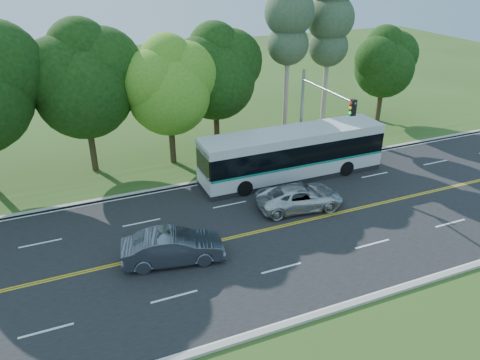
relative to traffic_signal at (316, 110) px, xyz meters
name	(u,v)px	position (x,y,z in m)	size (l,w,h in m)	color
ground	(261,231)	(-6.49, -5.40, -4.67)	(120.00, 120.00, 0.00)	#2E501A
road	(261,231)	(-6.49, -5.40, -4.66)	(60.00, 14.00, 0.02)	black
curb_north	(217,179)	(-6.49, 1.75, -4.60)	(60.00, 0.30, 0.15)	#AAA39A
curb_south	(330,311)	(-6.49, -12.55, -4.60)	(60.00, 0.30, 0.15)	#AAA39A
grass_verge	(208,169)	(-6.49, 3.60, -4.62)	(60.00, 4.00, 0.10)	#2E501A
lane_markings	(259,231)	(-6.59, -5.40, -4.65)	(57.60, 13.82, 0.00)	gold
tree_row	(118,74)	(-11.65, 6.73, 2.06)	(44.70, 9.10, 13.84)	black
bougainvillea_hedge	(301,149)	(0.69, 2.75, -3.95)	(9.50, 2.25, 1.50)	#A50D41
traffic_signal	(316,110)	(0.00, 0.00, 0.00)	(0.42, 6.10, 7.00)	gray
transit_bus	(292,155)	(-1.56, 0.14, -2.98)	(12.90, 2.88, 3.38)	silver
sedan	(173,247)	(-11.77, -6.24, -3.81)	(1.78, 5.11, 1.68)	#535864
suv	(300,197)	(-3.18, -3.91, -3.92)	(2.44, 5.29, 1.47)	silver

